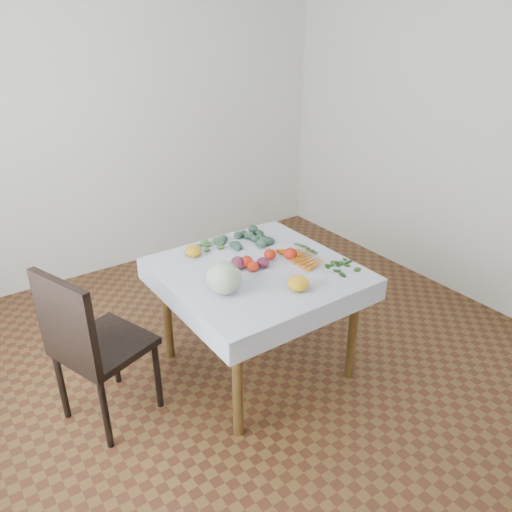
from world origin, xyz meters
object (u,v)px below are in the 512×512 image
(chair, at_px, (89,341))
(cabbage, at_px, (223,278))
(table, at_px, (257,283))
(carrot_bunch, at_px, (305,257))
(heirloom_back, at_px, (193,251))

(chair, relative_size, cabbage, 4.97)
(table, relative_size, chair, 0.99)
(table, bearing_deg, chair, 173.95)
(chair, relative_size, carrot_bunch, 2.86)
(heirloom_back, bearing_deg, cabbage, -98.82)
(table, bearing_deg, heirloom_back, 123.03)
(carrot_bunch, bearing_deg, cabbage, -174.56)
(table, xyz_separation_m, carrot_bunch, (0.33, -0.07, 0.12))
(chair, height_order, carrot_bunch, chair)
(chair, relative_size, heirloom_back, 9.35)
(chair, bearing_deg, carrot_bunch, -7.38)
(chair, bearing_deg, table, -6.05)
(chair, height_order, heirloom_back, chair)
(heirloom_back, bearing_deg, carrot_bunch, -37.78)
(cabbage, bearing_deg, table, 21.79)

